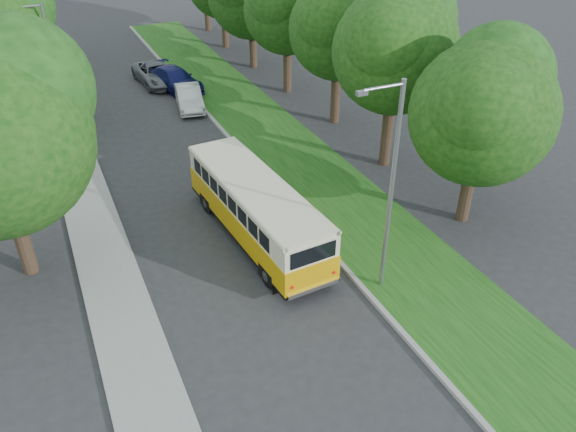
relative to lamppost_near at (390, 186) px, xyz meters
name	(u,v)px	position (x,y,z in m)	size (l,w,h in m)	color
ground	(249,279)	(-4.21, 2.50, -4.37)	(120.00, 120.00, 0.00)	#2B2B2E
curb	(281,197)	(-0.61, 7.50, -4.29)	(0.20, 70.00, 0.15)	gray
grass_verge	(325,187)	(1.74, 7.50, -4.30)	(4.50, 70.00, 0.13)	#184612
sidewalk	(99,240)	(-9.01, 7.50, -4.31)	(2.20, 70.00, 0.12)	gray
treeline	(184,12)	(-1.06, 20.49, 1.56)	(24.27, 41.91, 9.46)	#332319
lamppost_near	(390,186)	(0.00, 0.00, 0.00)	(1.71, 0.16, 8.00)	gray
lamppost_far	(54,69)	(-8.91, 18.50, -0.25)	(1.71, 0.16, 7.50)	gray
warning_sign	(77,139)	(-8.71, 14.48, -2.66)	(0.56, 0.10, 2.50)	gray
vintage_bus	(256,211)	(-2.90, 4.90, -3.01)	(2.36, 9.16, 2.72)	#E8AA07
car_silver	(239,173)	(-1.93, 9.54, -3.72)	(1.54, 3.83, 1.30)	silver
car_white	(189,97)	(-1.28, 20.36, -3.67)	(1.49, 4.26, 1.40)	silver
car_blue	(175,79)	(-1.21, 24.03, -3.62)	(2.09, 5.15, 1.49)	navy
car_grey	(157,74)	(-2.05, 25.80, -3.65)	(2.38, 5.16, 1.43)	slate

